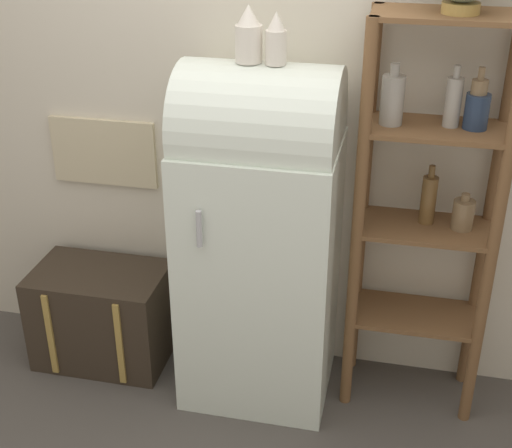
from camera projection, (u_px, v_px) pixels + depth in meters
name	position (u px, v px, depth m)	size (l,w,h in m)	color
ground_plane	(247.00, 420.00, 3.20)	(12.00, 12.00, 0.00)	#4C4742
wall_back	(274.00, 92.00, 3.08)	(7.00, 0.09, 2.70)	beige
refrigerator	(260.00, 234.00, 3.07)	(0.65, 0.58, 1.55)	silver
suitcase_trunk	(102.00, 315.00, 3.51)	(0.64, 0.42, 0.49)	#33281E
shelf_unit	(429.00, 194.00, 2.92)	(0.59, 0.32, 1.75)	brown
vase_left	(249.00, 36.00, 2.69)	(0.10, 0.10, 0.22)	silver
vase_center	(276.00, 40.00, 2.66)	(0.08, 0.08, 0.20)	silver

